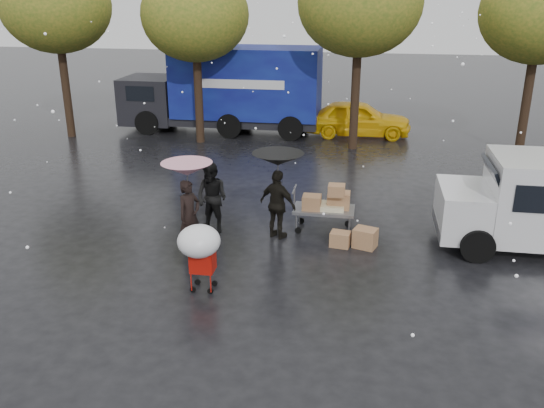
% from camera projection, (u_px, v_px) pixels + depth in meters
% --- Properties ---
extents(ground, '(90.00, 90.00, 0.00)m').
position_uv_depth(ground, '(225.00, 256.00, 13.09)').
color(ground, black).
rests_on(ground, ground).
extents(person_pink, '(0.66, 0.73, 1.68)m').
position_uv_depth(person_pink, '(189.00, 216.00, 13.16)').
color(person_pink, black).
rests_on(person_pink, ground).
extents(person_middle, '(1.04, 0.93, 1.77)m').
position_uv_depth(person_middle, '(212.00, 198.00, 14.15)').
color(person_middle, black).
rests_on(person_middle, ground).
extents(person_black, '(1.09, 0.82, 1.72)m').
position_uv_depth(person_black, '(278.00, 205.00, 13.79)').
color(person_black, black).
rests_on(person_black, ground).
extents(umbrella_pink, '(1.15, 1.15, 2.11)m').
position_uv_depth(umbrella_pink, '(187.00, 169.00, 12.76)').
color(umbrella_pink, '#4C4C4C').
rests_on(umbrella_pink, ground).
extents(umbrella_black, '(1.22, 1.22, 2.14)m').
position_uv_depth(umbrella_black, '(278.00, 159.00, 13.39)').
color(umbrella_black, '#4C4C4C').
rests_on(umbrella_black, ground).
extents(vendor_cart, '(1.52, 0.80, 1.27)m').
position_uv_depth(vendor_cart, '(327.00, 203.00, 14.24)').
color(vendor_cart, slate).
rests_on(vendor_cart, ground).
extents(shopping_cart, '(0.84, 0.84, 1.46)m').
position_uv_depth(shopping_cart, '(200.00, 244.00, 11.14)').
color(shopping_cart, red).
rests_on(shopping_cart, ground).
extents(blue_truck, '(8.30, 2.60, 3.50)m').
position_uv_depth(blue_truck, '(227.00, 90.00, 23.94)').
color(blue_truck, '#0D0B5D').
rests_on(blue_truck, ground).
extents(box_ground_near, '(0.62, 0.55, 0.46)m').
position_uv_depth(box_ground_near, '(365.00, 238.00, 13.48)').
color(box_ground_near, brown).
rests_on(box_ground_near, ground).
extents(box_ground_far, '(0.50, 0.42, 0.35)m').
position_uv_depth(box_ground_far, '(340.00, 239.00, 13.55)').
color(box_ground_far, brown).
rests_on(box_ground_far, ground).
extents(yellow_taxi, '(4.34, 1.87, 1.46)m').
position_uv_depth(yellow_taxi, '(358.00, 118.00, 23.51)').
color(yellow_taxi, yellow).
rests_on(yellow_taxi, ground).
extents(tree_row, '(21.60, 4.40, 7.12)m').
position_uv_depth(tree_row, '(276.00, 9.00, 20.62)').
color(tree_row, black).
rests_on(tree_row, ground).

